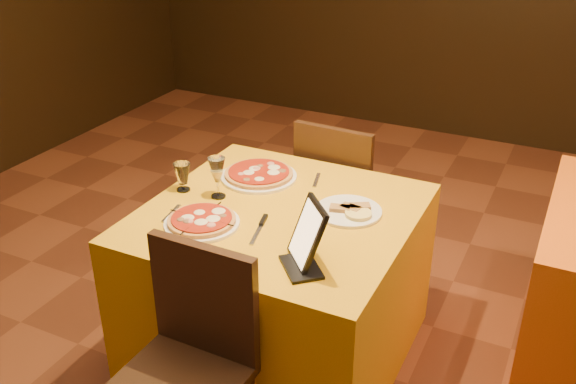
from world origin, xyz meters
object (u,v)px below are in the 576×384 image
at_px(pizza_far, 259,175).
at_px(tablet, 307,234).
at_px(chair_main_far, 346,196).
at_px(pizza_near, 202,222).
at_px(wine_glass, 217,177).
at_px(water_glass, 183,177).
at_px(chair_main_near, 178,384).
at_px(main_table, 280,285).

xyz_separation_m(pizza_far, tablet, (0.50, -0.55, 0.10)).
bearing_deg(chair_main_far, tablet, 106.59).
distance_m(pizza_near, tablet, 0.51).
distance_m(pizza_far, wine_glass, 0.27).
bearing_deg(pizza_far, tablet, -47.89).
bearing_deg(pizza_near, wine_glass, 106.24).
bearing_deg(water_glass, pizza_near, -42.91).
xyz_separation_m(chair_main_near, tablet, (0.27, 0.48, 0.41)).
bearing_deg(water_glass, wine_glass, 4.32).
relative_size(pizza_near, tablet, 1.26).
relative_size(main_table, chair_main_far, 1.21).
bearing_deg(chair_main_near, tablet, 61.98).
bearing_deg(chair_main_near, water_glass, 122.64).
height_order(pizza_near, water_glass, water_glass).
xyz_separation_m(chair_main_far, tablet, (0.27, -1.10, 0.41)).
bearing_deg(tablet, chair_main_far, 151.36).
relative_size(chair_main_near, water_glass, 7.00).
relative_size(main_table, wine_glass, 5.79).
bearing_deg(main_table, pizza_near, -133.35).
bearing_deg(chair_main_near, wine_glass, 111.91).
height_order(main_table, pizza_near, pizza_near).
xyz_separation_m(main_table, water_glass, (-0.47, -0.01, 0.44)).
relative_size(pizza_near, pizza_far, 0.87).
relative_size(chair_main_near, wine_glass, 4.79).
distance_m(water_glass, tablet, 0.80).
bearing_deg(chair_main_near, main_table, 90.96).
height_order(chair_main_far, wine_glass, wine_glass).
relative_size(main_table, tablet, 4.51).
distance_m(main_table, tablet, 0.64).
bearing_deg(chair_main_far, pizza_far, 70.19).
relative_size(pizza_near, wine_glass, 1.62).
relative_size(pizza_near, water_glass, 2.36).
bearing_deg(tablet, water_glass, -153.53).
distance_m(chair_main_near, wine_glass, 0.92).
relative_size(chair_main_near, pizza_far, 2.57).
height_order(wine_glass, tablet, tablet).
bearing_deg(wine_glass, pizza_far, 74.75).
xyz_separation_m(chair_main_near, pizza_near, (-0.23, 0.54, 0.31)).
relative_size(pizza_far, water_glass, 2.72).
bearing_deg(water_glass, chair_main_far, 59.71).
height_order(water_glass, tablet, tablet).
bearing_deg(wine_glass, water_glass, -175.68).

